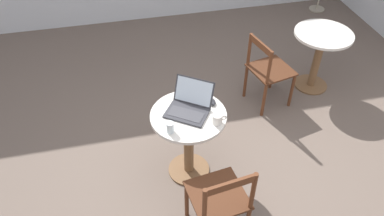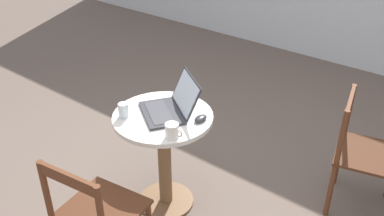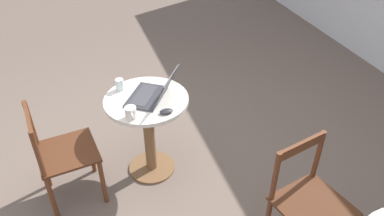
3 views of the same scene
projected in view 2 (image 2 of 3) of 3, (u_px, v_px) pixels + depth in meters
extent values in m
plane|color=#66564C|center=(175.00, 214.00, 3.03)|extent=(16.00, 16.00, 0.00)
cylinder|color=brown|center=(166.00, 200.00, 3.14)|extent=(0.40, 0.40, 0.02)
cylinder|color=brown|center=(165.00, 162.00, 2.96)|extent=(0.09, 0.09, 0.69)
cylinder|color=silver|center=(163.00, 117.00, 2.78)|extent=(0.66, 0.66, 0.03)
cylinder|color=#562D19|center=(102.00, 209.00, 2.77)|extent=(0.04, 0.04, 0.44)
cube|color=#492715|center=(101.00, 211.00, 2.43)|extent=(0.48, 0.48, 0.02)
cylinder|color=#562D19|center=(46.00, 191.00, 2.26)|extent=(0.04, 0.04, 0.39)
cube|color=#562D19|center=(68.00, 179.00, 2.10)|extent=(0.41, 0.08, 0.07)
cylinder|color=#562D19|center=(338.00, 160.00, 3.22)|extent=(0.04, 0.04, 0.44)
cylinder|color=#562D19|center=(330.00, 190.00, 2.92)|extent=(0.04, 0.04, 0.44)
cube|color=#492715|center=(369.00, 155.00, 2.88)|extent=(0.52, 0.52, 0.02)
cylinder|color=#562D19|center=(349.00, 110.00, 2.99)|extent=(0.04, 0.04, 0.39)
cylinder|color=#562D19|center=(342.00, 137.00, 2.70)|extent=(0.04, 0.04, 0.39)
cube|color=#562D19|center=(350.00, 102.00, 2.76)|extent=(0.12, 0.40, 0.07)
cube|color=#2D2D33|center=(162.00, 113.00, 2.77)|extent=(0.42, 0.39, 0.02)
cube|color=#38383D|center=(159.00, 112.00, 2.76)|extent=(0.32, 0.27, 0.00)
cube|color=#2D2D33|center=(186.00, 93.00, 2.76)|extent=(0.35, 0.28, 0.22)
cube|color=silver|center=(185.00, 93.00, 2.76)|extent=(0.31, 0.25, 0.19)
ellipsoid|color=#2D2D33|center=(201.00, 118.00, 2.70)|extent=(0.06, 0.10, 0.03)
cylinder|color=silver|center=(172.00, 131.00, 2.53)|extent=(0.08, 0.08, 0.09)
torus|color=silver|center=(179.00, 133.00, 2.50)|extent=(0.05, 0.01, 0.05)
cylinder|color=silver|center=(123.00, 110.00, 2.73)|extent=(0.06, 0.06, 0.10)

